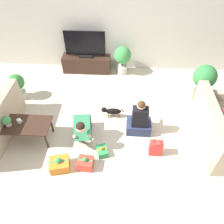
# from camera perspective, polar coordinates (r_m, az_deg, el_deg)

# --- Properties ---
(ground_plane) EXTENTS (16.00, 16.00, 0.00)m
(ground_plane) POSITION_cam_1_polar(r_m,az_deg,el_deg) (4.80, -1.74, -5.28)
(ground_plane) COLOR beige
(wall_back) EXTENTS (8.40, 0.06, 2.60)m
(wall_back) POSITION_cam_1_polar(r_m,az_deg,el_deg) (6.19, 0.03, 22.08)
(wall_back) COLOR beige
(wall_back) RESTS_ON ground_plane
(sofa_right) EXTENTS (0.90, 1.83, 0.84)m
(sofa_right) POSITION_cam_1_polar(r_m,az_deg,el_deg) (5.00, 26.70, -4.03)
(sofa_right) COLOR tan
(sofa_right) RESTS_ON ground_plane
(coffee_table) EXTENTS (1.01, 0.55, 0.44)m
(coffee_table) POSITION_cam_1_polar(r_m,az_deg,el_deg) (4.73, -21.70, -3.39)
(coffee_table) COLOR #382319
(coffee_table) RESTS_ON ground_plane
(tv_console) EXTENTS (1.36, 0.42, 0.47)m
(tv_console) POSITION_cam_1_polar(r_m,az_deg,el_deg) (6.51, -6.61, 12.44)
(tv_console) COLOR #382319
(tv_console) RESTS_ON ground_plane
(tv) EXTENTS (1.11, 0.20, 0.74)m
(tv) POSITION_cam_1_polar(r_m,az_deg,el_deg) (6.23, -7.05, 16.84)
(tv) COLOR black
(tv) RESTS_ON tv_console
(potted_plant_back_right) EXTENTS (0.47, 0.47, 0.81)m
(potted_plant_back_right) POSITION_cam_1_polar(r_m,az_deg,el_deg) (6.25, 2.75, 14.03)
(potted_plant_back_right) COLOR beige
(potted_plant_back_right) RESTS_ON ground_plane
(potted_plant_corner_left) EXTENTS (0.39, 0.39, 0.67)m
(potted_plant_corner_left) POSITION_cam_1_polar(r_m,az_deg,el_deg) (5.87, -23.53, 6.50)
(potted_plant_corner_left) COLOR beige
(potted_plant_corner_left) RESTS_ON ground_plane
(potted_plant_corner_right) EXTENTS (0.55, 0.55, 0.97)m
(potted_plant_corner_right) POSITION_cam_1_polar(r_m,az_deg,el_deg) (5.62, 22.94, 8.00)
(potted_plant_corner_right) COLOR #A36042
(potted_plant_corner_right) RESTS_ON ground_plane
(person_kneeling) EXTENTS (0.39, 0.82, 0.78)m
(person_kneeling) POSITION_cam_1_polar(r_m,az_deg,el_deg) (4.47, -7.59, -4.05)
(person_kneeling) COLOR #23232D
(person_kneeling) RESTS_ON ground_plane
(person_sitting) EXTENTS (0.53, 0.48, 0.89)m
(person_sitting) POSITION_cam_1_polar(r_m,az_deg,el_deg) (4.64, 7.11, -2.33)
(person_sitting) COLOR #283351
(person_sitting) RESTS_ON ground_plane
(dog) EXTENTS (0.53, 0.13, 0.27)m
(dog) POSITION_cam_1_polar(r_m,az_deg,el_deg) (5.00, -0.16, 0.24)
(dog) COLOR black
(dog) RESTS_ON ground_plane
(gift_box_a) EXTENTS (0.42, 0.39, 0.28)m
(gift_box_a) POSITION_cam_1_polar(r_m,az_deg,el_deg) (4.32, -13.52, -13.11)
(gift_box_a) COLOR orange
(gift_box_a) RESTS_ON ground_plane
(gift_box_b) EXTENTS (0.30, 0.28, 0.27)m
(gift_box_b) POSITION_cam_1_polar(r_m,az_deg,el_deg) (4.24, -6.90, -13.11)
(gift_box_b) COLOR red
(gift_box_b) RESTS_ON ground_plane
(gift_box_c) EXTENTS (0.27, 0.31, 0.20)m
(gift_box_c) POSITION_cam_1_polar(r_m,az_deg,el_deg) (4.41, -2.61, -10.14)
(gift_box_c) COLOR #2D934C
(gift_box_c) RESTS_ON ground_plane
(gift_bag_a) EXTENTS (0.25, 0.16, 0.37)m
(gift_bag_a) POSITION_cam_1_polar(r_m,az_deg,el_deg) (4.40, 11.36, -9.18)
(gift_bag_a) COLOR red
(gift_bag_a) RESTS_ON ground_plane
(mug) EXTENTS (0.12, 0.08, 0.09)m
(mug) POSITION_cam_1_polar(r_m,az_deg,el_deg) (4.74, -23.08, -2.17)
(mug) COLOR silver
(mug) RESTS_ON coffee_table
(tabletop_plant) EXTENTS (0.17, 0.17, 0.22)m
(tabletop_plant) POSITION_cam_1_polar(r_m,az_deg,el_deg) (4.73, -25.76, -2.10)
(tabletop_plant) COLOR beige
(tabletop_plant) RESTS_ON coffee_table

